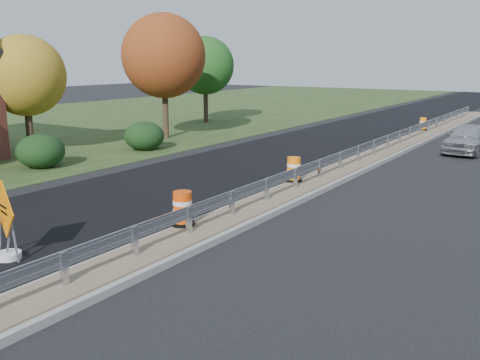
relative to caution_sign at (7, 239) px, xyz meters
The scene contains 15 objects.
ground 7.94m from the caution_sign, 69.45° to the left, with size 140.00×140.00×0.00m, color black.
grass_verge_near 27.46m from the caution_sign, 140.61° to the left, with size 30.00×120.00×0.03m, color #243F1B.
milled_overlay 17.50m from the caution_sign, 95.31° to the left, with size 7.20×120.00×0.01m, color black.
median 15.67m from the caution_sign, 79.77° to the left, with size 1.60×55.00×0.23m.
guardrail 16.66m from the caution_sign, 80.38° to the left, with size 0.10×46.15×0.72m.
hedge_mid 11.45m from the caution_sign, 139.60° to the left, with size 2.09×2.09×1.52m, color black.
hedge_north 15.74m from the caution_sign, 121.48° to the left, with size 2.09×2.09×1.52m, color black.
tree_near_yellow 15.80m from the caution_sign, 142.37° to the left, with size 3.96×3.96×5.88m.
tree_near_red 20.66m from the caution_sign, 120.39° to the left, with size 4.95×4.95×7.35m.
tree_near_back 28.89m from the caution_sign, 117.47° to the left, with size 4.29×4.29×6.37m.
caution_sign is the anchor object (origin of this frame).
barrel_median_near 4.44m from the caution_sign, 59.82° to the left, with size 0.64×0.64×0.94m.
barrel_median_mid 10.56m from the caution_sign, 77.80° to the left, with size 0.62×0.62×0.90m.
barrel_median_far 28.18m from the caution_sign, 85.46° to the left, with size 0.54×0.54×0.79m.
car_silver 22.79m from the caution_sign, 74.41° to the left, with size 1.76×4.38×1.49m, color #BABBBF.
Camera 1 is at (8.50, -14.45, 4.68)m, focal length 40.00 mm.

